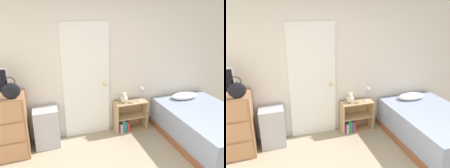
% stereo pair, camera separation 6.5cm
% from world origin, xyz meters
% --- Properties ---
extents(wall_back, '(10.00, 0.06, 2.55)m').
position_xyz_m(wall_back, '(0.00, 2.19, 1.27)').
color(wall_back, silver).
rests_on(wall_back, ground_plane).
extents(door_closed, '(0.83, 0.09, 2.06)m').
position_xyz_m(door_closed, '(-0.32, 2.13, 1.03)').
color(door_closed, white).
rests_on(door_closed, ground_plane).
extents(handbag, '(0.25, 0.10, 0.33)m').
position_xyz_m(handbag, '(-1.49, 1.73, 1.14)').
color(handbag, black).
rests_on(handbag, dresser).
extents(storage_bin, '(0.40, 0.35, 0.68)m').
position_xyz_m(storage_bin, '(-1.07, 1.96, 0.34)').
color(storage_bin, '#ADADB7').
rests_on(storage_bin, ground_plane).
extents(bookshelf, '(0.61, 0.28, 0.59)m').
position_xyz_m(bookshelf, '(0.44, 2.00, 0.25)').
color(bookshelf, tan).
rests_on(bookshelf, ground_plane).
extents(teddy_bear, '(0.14, 0.14, 0.21)m').
position_xyz_m(teddy_bear, '(0.35, 2.00, 0.68)').
color(teddy_bear, beige).
rests_on(teddy_bear, bookshelf).
extents(desk_lamp, '(0.12, 0.11, 0.29)m').
position_xyz_m(desk_lamp, '(0.67, 1.96, 0.80)').
color(desk_lamp, '#B2B2B7').
rests_on(desk_lamp, bookshelf).
extents(bed, '(1.24, 1.84, 0.67)m').
position_xyz_m(bed, '(1.59, 1.23, 0.28)').
color(bed, brown).
rests_on(bed, ground_plane).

